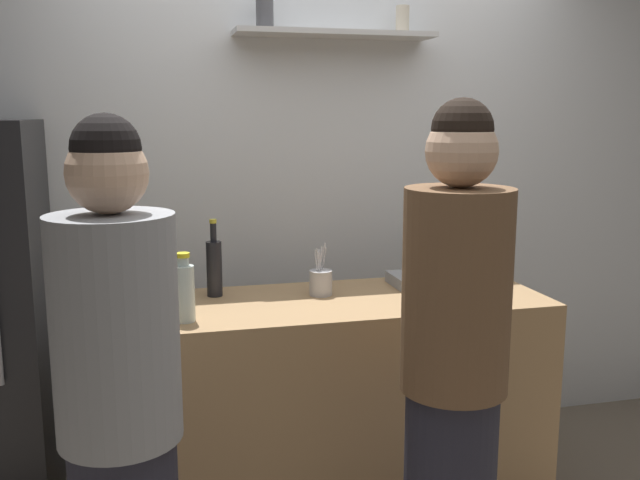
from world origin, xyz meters
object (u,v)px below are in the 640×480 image
water_bottle_plastic (184,291)px  person_grey_hoodie (121,423)px  wine_bottle_pale_glass (467,254)px  wine_bottle_green_glass (150,279)px  wine_bottle_dark_glass (214,266)px  person_brown_jacket (453,375)px  utensil_holder (321,282)px  wine_bottle_amber_glass (436,280)px  baking_pan (430,280)px

water_bottle_plastic → person_grey_hoodie: 0.69m
wine_bottle_pale_glass → wine_bottle_green_glass: size_ratio=0.86×
person_grey_hoodie → wine_bottle_green_glass: bearing=-166.8°
wine_bottle_dark_glass → person_grey_hoodie: (-0.35, -0.96, -0.22)m
wine_bottle_pale_glass → water_bottle_plastic: 1.39m
person_brown_jacket → person_grey_hoodie: (-1.02, -0.05, -0.03)m
wine_bottle_dark_glass → wine_bottle_pale_glass: (1.18, 0.07, -0.02)m
utensil_holder → wine_bottle_amber_glass: wine_bottle_amber_glass is taller
baking_pan → person_brown_jacket: size_ratio=0.20×
wine_bottle_dark_glass → wine_bottle_pale_glass: size_ratio=1.09×
baking_pan → wine_bottle_dark_glass: 0.95m
baking_pan → wine_bottle_amber_glass: bearing=-109.8°
wine_bottle_dark_glass → wine_bottle_pale_glass: wine_bottle_dark_glass is taller
baking_pan → wine_bottle_amber_glass: (-0.12, -0.34, 0.09)m
utensil_holder → person_brown_jacket: person_brown_jacket is taller
wine_bottle_amber_glass → wine_bottle_green_glass: bearing=169.6°
wine_bottle_pale_glass → wine_bottle_dark_glass: bearing=-176.4°
water_bottle_plastic → person_grey_hoodie: (-0.21, -0.62, -0.21)m
wine_bottle_pale_glass → wine_bottle_amber_glass: 0.58m
baking_pan → wine_bottle_amber_glass: wine_bottle_amber_glass is taller
wine_bottle_green_glass → water_bottle_plastic: (0.12, -0.16, -0.02)m
wine_bottle_amber_glass → person_grey_hoodie: (-1.18, -0.57, -0.21)m
wine_bottle_amber_glass → wine_bottle_green_glass: 1.10m
utensil_holder → wine_bottle_pale_glass: bearing=12.7°
baking_pan → wine_bottle_green_glass: wine_bottle_green_glass is taller
wine_bottle_pale_glass → person_brown_jacket: bearing=-117.8°
baking_pan → wine_bottle_pale_glass: bearing=27.1°
person_grey_hoodie → person_brown_jacket: bearing=112.9°
wine_bottle_dark_glass → person_brown_jacket: 1.14m
baking_pan → person_brown_jacket: 0.91m
wine_bottle_green_glass → utensil_holder: bearing=7.3°
baking_pan → wine_bottle_dark_glass: (-0.95, 0.05, 0.10)m
utensil_holder → wine_bottle_green_glass: wine_bottle_green_glass is taller
wine_bottle_pale_glass → wine_bottle_amber_glass: bearing=-127.9°
wine_bottle_pale_glass → person_grey_hoodie: bearing=-146.2°
wine_bottle_pale_glass → person_brown_jacket: (-0.52, -0.98, -0.18)m
wine_bottle_dark_glass → water_bottle_plastic: (-0.14, -0.34, -0.01)m
wine_bottle_dark_glass → wine_bottle_green_glass: wine_bottle_green_glass is taller
baking_pan → utensil_holder: utensil_holder is taller
wine_bottle_dark_glass → wine_bottle_green_glass: (-0.26, -0.18, 0.00)m
utensil_holder → person_brown_jacket: size_ratio=0.13×
wine_bottle_green_glass → person_brown_jacket: (0.93, -0.72, -0.20)m
wine_bottle_dark_glass → wine_bottle_green_glass: 0.32m
wine_bottle_amber_glass → wine_bottle_dark_glass: bearing=155.1°
water_bottle_plastic → baking_pan: bearing=15.1°
wine_bottle_dark_glass → water_bottle_plastic: bearing=-112.6°
wine_bottle_dark_glass → water_bottle_plastic: 0.37m
wine_bottle_dark_glass → wine_bottle_green_glass: size_ratio=0.94×
wine_bottle_dark_glass → wine_bottle_amber_glass: bearing=-24.9°
baking_pan → utensil_holder: (-0.51, -0.05, 0.03)m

